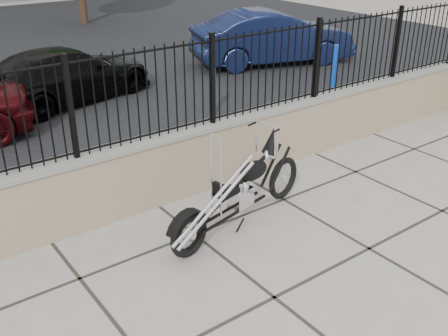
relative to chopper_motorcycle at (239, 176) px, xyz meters
The scene contains 8 objects.
ground_plane 1.62m from the chopper_motorcycle, 112.88° to the right, with size 90.00×90.00×0.00m, color #99968E.
retaining_wall 1.30m from the chopper_motorcycle, 116.41° to the left, with size 14.00×0.36×0.96m, color gray.
iron_fence 1.55m from the chopper_motorcycle, 116.41° to the left, with size 14.00×0.08×1.20m, color black.
chopper_motorcycle is the anchor object (origin of this frame).
car_black 6.21m from the chopper_motorcycle, 88.19° to the left, with size 1.60×3.94×1.14m, color black.
car_blue 8.42m from the chopper_motorcycle, 45.90° to the left, with size 1.49×4.26×1.40m, color #111A3E.
bollard_b 4.32m from the chopper_motorcycle, 58.80° to the left, with size 0.11×0.11×0.94m, color #0D19C4.
bollard_c 6.04m from the chopper_motorcycle, 31.68° to the left, with size 0.13×0.13×1.10m, color #0B36AF.
Camera 1 is at (-2.99, -3.16, 3.54)m, focal length 42.00 mm.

